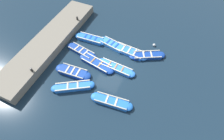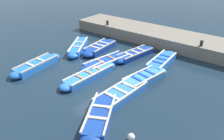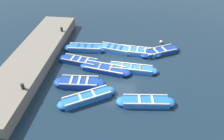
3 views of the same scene
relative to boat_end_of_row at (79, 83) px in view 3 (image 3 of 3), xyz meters
name	(u,v)px [view 3 (image 3 of 3)]	position (x,y,z in m)	size (l,w,h in m)	color
ground_plane	(121,69)	(2.54, 2.11, -0.19)	(120.00, 120.00, 0.00)	#162838
boat_end_of_row	(79,83)	(0.00, 0.00, 0.00)	(3.47, 1.15, 0.44)	navy
boat_inner_gap	(87,98)	(0.80, -1.31, 0.00)	(3.50, 2.51, 0.44)	blue
boat_far_corner	(85,48)	(-0.60, 4.39, -0.01)	(3.55, 1.04, 0.42)	blue
boat_near_quay	(160,52)	(5.47, 4.61, -0.03)	(3.49, 2.35, 0.38)	navy
boat_tucked	(105,69)	(1.45, 1.75, -0.03)	(3.86, 1.48, 0.38)	navy
boat_stern_in	(146,102)	(4.32, -1.24, -0.01)	(3.56, 1.12, 0.43)	blue
boat_outer_left	(137,52)	(3.67, 4.40, -0.03)	(3.94, 1.24, 0.38)	blue
boat_centre	(80,61)	(-0.59, 2.51, -0.03)	(3.58, 1.39, 0.38)	navy
boat_drifting	(114,49)	(1.82, 4.55, -0.02)	(3.42, 1.51, 0.41)	#3884E0
boat_alongside	(131,69)	(3.28, 2.02, -0.03)	(3.88, 1.00, 0.38)	blue
quay_wall	(33,58)	(-4.02, 2.11, 0.22)	(2.88, 13.44, 0.83)	slate
bollard_north	(23,86)	(-2.93, -1.67, 0.81)	(0.20, 0.20, 0.35)	black
bollard_mid_north	(62,29)	(-2.93, 5.89, 0.81)	(0.20, 0.20, 0.35)	black
buoy_orange_near	(161,42)	(5.69, 6.27, -0.05)	(0.28, 0.28, 0.28)	silver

